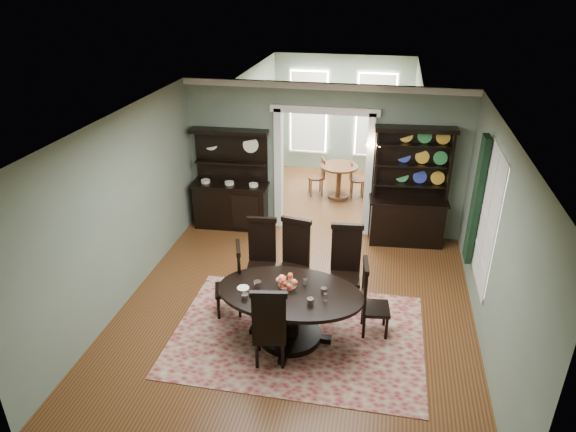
# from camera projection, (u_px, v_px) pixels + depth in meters

# --- Properties ---
(room) EXTENTS (5.51, 6.01, 3.01)m
(room) POSITION_uv_depth(u_px,v_px,m) (296.00, 222.00, 7.43)
(room) COLOR brown
(room) RESTS_ON ground
(parlor) EXTENTS (3.51, 3.50, 3.01)m
(parlor) POSITION_uv_depth(u_px,v_px,m) (338.00, 124.00, 12.30)
(parlor) COLOR brown
(parlor) RESTS_ON ground
(doorway_trim) EXTENTS (2.08, 0.25, 2.57)m
(doorway_trim) POSITION_uv_depth(u_px,v_px,m) (324.00, 154.00, 10.02)
(doorway_trim) COLOR silver
(doorway_trim) RESTS_ON floor
(right_window) EXTENTS (0.15, 1.47, 2.12)m
(right_window) POSITION_uv_depth(u_px,v_px,m) (482.00, 210.00, 7.73)
(right_window) COLOR white
(right_window) RESTS_ON wall_right
(wall_sconce) EXTENTS (0.27, 0.21, 0.21)m
(wall_sconce) POSITION_uv_depth(u_px,v_px,m) (373.00, 146.00, 9.60)
(wall_sconce) COLOR gold
(wall_sconce) RESTS_ON back_wall_right
(rug) EXTENTS (3.65, 2.60, 0.01)m
(rug) POSITION_uv_depth(u_px,v_px,m) (298.00, 334.00, 7.58)
(rug) COLOR maroon
(rug) RESTS_ON floor
(dining_table) EXTENTS (2.12, 1.99, 0.82)m
(dining_table) POSITION_uv_depth(u_px,v_px,m) (290.00, 306.00, 7.28)
(dining_table) COLOR black
(dining_table) RESTS_ON rug
(centerpiece) EXTENTS (1.32, 0.85, 0.22)m
(centerpiece) POSITION_uv_depth(u_px,v_px,m) (288.00, 284.00, 7.22)
(centerpiece) COLOR white
(centerpiece) RESTS_ON dining_table
(chair_far_left) EXTENTS (0.52, 0.50, 1.28)m
(chair_far_left) POSITION_uv_depth(u_px,v_px,m) (262.00, 253.00, 8.41)
(chair_far_left) COLOR black
(chair_far_left) RESTS_ON rug
(chair_far_mid) EXTENTS (0.56, 0.54, 1.32)m
(chair_far_mid) POSITION_uv_depth(u_px,v_px,m) (294.00, 255.00, 8.31)
(chair_far_mid) COLOR black
(chair_far_mid) RESTS_ON rug
(chair_far_right) EXTENTS (0.53, 0.51, 1.33)m
(chair_far_right) POSITION_uv_depth(u_px,v_px,m) (346.00, 262.00, 8.10)
(chair_far_right) COLOR black
(chair_far_right) RESTS_ON rug
(chair_end_left) EXTENTS (0.53, 0.54, 1.18)m
(chair_end_left) POSITION_uv_depth(u_px,v_px,m) (234.00, 278.00, 7.84)
(chair_end_left) COLOR black
(chair_end_left) RESTS_ON rug
(chair_end_right) EXTENTS (0.46, 0.48, 1.18)m
(chair_end_right) POSITION_uv_depth(u_px,v_px,m) (369.00, 297.00, 7.39)
(chair_end_right) COLOR black
(chair_end_right) RESTS_ON rug
(chair_near) EXTENTS (0.53, 0.51, 1.25)m
(chair_near) POSITION_uv_depth(u_px,v_px,m) (270.00, 326.00, 6.73)
(chair_near) COLOR black
(chair_near) RESTS_ON rug
(sideboard) EXTENTS (1.59, 0.64, 2.05)m
(sideboard) POSITION_uv_depth(u_px,v_px,m) (231.00, 194.00, 10.53)
(sideboard) COLOR black
(sideboard) RESTS_ON floor
(welsh_dresser) EXTENTS (1.52, 0.67, 2.31)m
(welsh_dresser) POSITION_uv_depth(u_px,v_px,m) (408.00, 203.00, 9.84)
(welsh_dresser) COLOR black
(welsh_dresser) RESTS_ON floor
(parlor_table) EXTENTS (0.87, 0.87, 0.80)m
(parlor_table) POSITION_uv_depth(u_px,v_px,m) (339.00, 177.00, 11.90)
(parlor_table) COLOR #522917
(parlor_table) RESTS_ON parlor_floor
(parlor_chair_left) EXTENTS (0.42, 0.41, 0.90)m
(parlor_chair_left) POSITION_uv_depth(u_px,v_px,m) (319.00, 175.00, 12.12)
(parlor_chair_left) COLOR #522917
(parlor_chair_left) RESTS_ON parlor_floor
(parlor_chair_right) EXTENTS (0.40, 0.38, 0.88)m
(parlor_chair_right) POSITION_uv_depth(u_px,v_px,m) (355.00, 178.00, 12.01)
(parlor_chair_right) COLOR #522917
(parlor_chair_right) RESTS_ON parlor_floor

